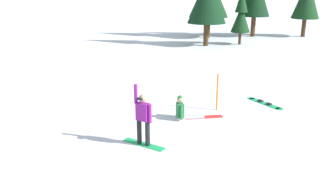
% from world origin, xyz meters
% --- Properties ---
extents(ground_plane, '(800.00, 800.00, 0.00)m').
position_xyz_m(ground_plane, '(0.00, 0.00, 0.00)').
color(ground_plane, white).
extents(snowboarder_foreground, '(1.48, 0.85, 1.93)m').
position_xyz_m(snowboarder_foreground, '(-3.87, -0.71, 0.90)').
color(snowboarder_foreground, '#19B259').
rests_on(snowboarder_foreground, ground_plane).
extents(snowboarder_midground, '(1.79, 0.95, 0.92)m').
position_xyz_m(snowboarder_midground, '(-2.87, 1.78, 0.31)').
color(snowboarder_midground, '#B7B7BC').
rests_on(snowboarder_midground, ground_plane).
extents(loose_snowboard_near_left, '(1.47, 1.66, 0.09)m').
position_xyz_m(loose_snowboard_near_left, '(0.25, 4.07, 0.02)').
color(loose_snowboard_near_left, '#19B259').
rests_on(loose_snowboard_near_left, ground_plane).
extents(trail_marker_pole, '(0.06, 0.06, 1.47)m').
position_xyz_m(trail_marker_pole, '(-1.72, 2.97, 0.74)').
color(trail_marker_pole, orange).
rests_on(trail_marker_pole, ground_plane).
extents(pine_tree_broad, '(1.56, 1.56, 4.51)m').
position_xyz_m(pine_tree_broad, '(-0.45, 19.30, 2.46)').
color(pine_tree_broad, '#472D19').
rests_on(pine_tree_broad, ground_plane).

